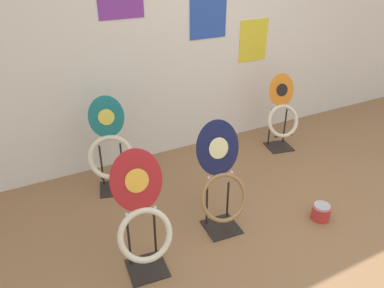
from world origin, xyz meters
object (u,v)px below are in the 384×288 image
Objects in this scene: toilet_seat_display_navy_moon at (221,181)px; paint_can at (321,211)px; toilet_seat_display_teal_sax at (110,150)px; toilet_seat_display_orange_sun at (282,115)px; toilet_seat_display_crimson_swirl at (143,222)px.

paint_can is at bearing -22.14° from toilet_seat_display_navy_moon.
paint_can is (0.82, -0.34, -0.37)m from toilet_seat_display_navy_moon.
toilet_seat_display_teal_sax is 1.97m from paint_can.
toilet_seat_display_teal_sax is (-0.63, 0.95, -0.02)m from toilet_seat_display_navy_moon.
toilet_seat_display_orange_sun is (1.98, -0.07, -0.03)m from toilet_seat_display_teal_sax.
toilet_seat_display_orange_sun is 5.21× the size of paint_can.
toilet_seat_display_teal_sax is 1.10m from toilet_seat_display_crimson_swirl.
toilet_seat_display_crimson_swirl is (-0.10, -1.09, -0.01)m from toilet_seat_display_teal_sax.
toilet_seat_display_navy_moon is 1.01× the size of toilet_seat_display_crimson_swirl.
paint_can is at bearing -7.01° from toilet_seat_display_crimson_swirl.
toilet_seat_display_crimson_swirl is at bearing -95.10° from toilet_seat_display_teal_sax.
toilet_seat_display_navy_moon is 5.62× the size of paint_can.
toilet_seat_display_teal_sax reaches higher than paint_can.
toilet_seat_display_crimson_swirl reaches higher than toilet_seat_display_orange_sun.
toilet_seat_display_crimson_swirl is 5.57× the size of paint_can.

